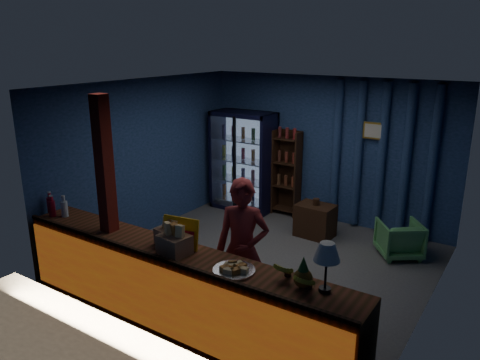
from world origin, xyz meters
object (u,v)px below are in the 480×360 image
object	(u,v)px
pastry_tray	(234,269)
table_lamp	(327,254)
shopkeeper	(243,250)
green_chair	(399,239)

from	to	relation	value
pastry_tray	table_lamp	distance (m)	0.99
shopkeeper	pastry_tray	xyz separation A→B (m)	(0.31, -0.63, 0.12)
green_chair	table_lamp	xyz separation A→B (m)	(0.12, -3.16, 1.05)
shopkeeper	pastry_tray	bearing A→B (deg)	-84.30
shopkeeper	green_chair	bearing A→B (deg)	47.01
green_chair	pastry_tray	distance (m)	3.47
shopkeeper	table_lamp	xyz separation A→B (m)	(1.23, -0.49, 0.48)
green_chair	table_lamp	distance (m)	3.34
table_lamp	green_chair	bearing A→B (deg)	92.25
shopkeeper	pastry_tray	size ratio (longest dim) A/B	3.92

